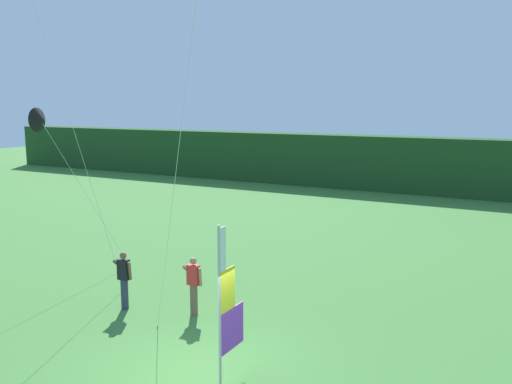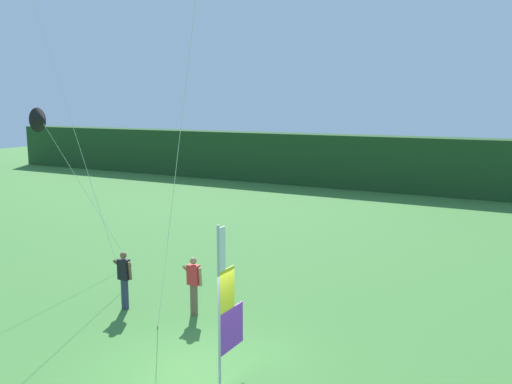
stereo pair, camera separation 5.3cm
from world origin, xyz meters
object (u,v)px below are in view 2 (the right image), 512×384
object	(u,v)px
kite_black_delta_1	(41,120)
banner_flag	(226,306)
person_mid_field	(194,284)
person_near_banner	(124,278)

from	to	relation	value
kite_black_delta_1	banner_flag	bearing A→B (deg)	-19.91
banner_flag	kite_black_delta_1	size ratio (longest dim) A/B	0.60
banner_flag	person_mid_field	world-z (taller)	banner_flag
person_near_banner	person_mid_field	world-z (taller)	person_near_banner
person_mid_field	person_near_banner	bearing A→B (deg)	-163.38
banner_flag	person_near_banner	xyz separation A→B (m)	(-4.94, 2.15, -0.79)
banner_flag	person_near_banner	size ratio (longest dim) A/B	2.05
person_near_banner	person_mid_field	xyz separation A→B (m)	(2.09, 0.62, -0.02)
person_near_banner	person_mid_field	bearing A→B (deg)	16.62
person_near_banner	kite_black_delta_1	distance (m)	6.85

